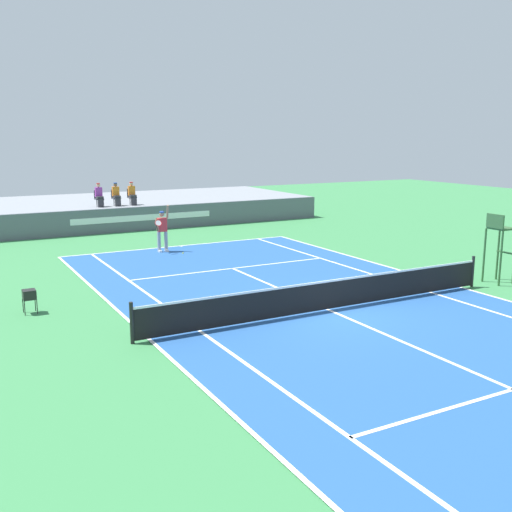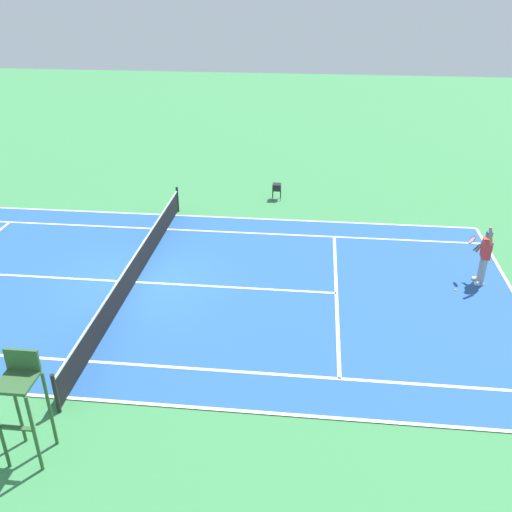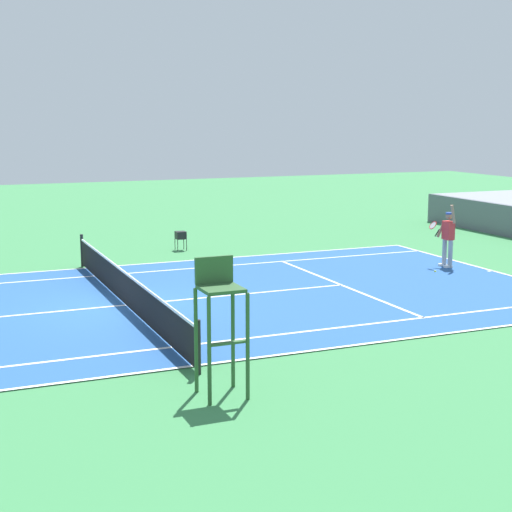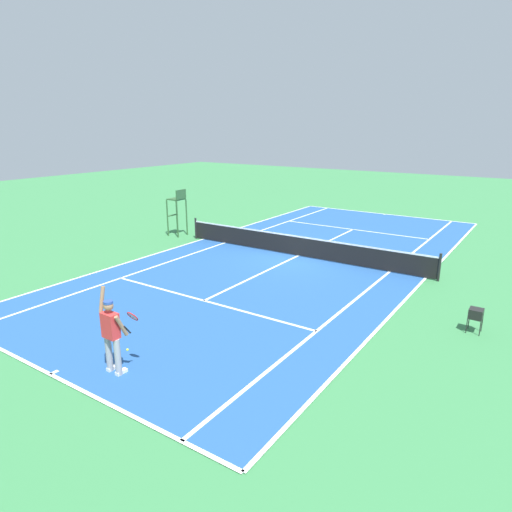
{
  "view_description": "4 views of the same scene",
  "coord_description": "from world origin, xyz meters",
  "px_view_note": "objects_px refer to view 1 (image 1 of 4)",
  "views": [
    {
      "loc": [
        -9.98,
        -13.83,
        5.07
      ],
      "look_at": [
        -0.35,
        3.85,
        1.0
      ],
      "focal_mm": 41.9,
      "sensor_mm": 36.0,
      "label": 1
    },
    {
      "loc": [
        15.23,
        5.52,
        9.09
      ],
      "look_at": [
        -0.35,
        3.85,
        1.0
      ],
      "focal_mm": 39.62,
      "sensor_mm": 36.0,
      "label": 2
    },
    {
      "loc": [
        19.53,
        -4.54,
        4.83
      ],
      "look_at": [
        -0.35,
        3.85,
        1.0
      ],
      "focal_mm": 54.77,
      "sensor_mm": 36.0,
      "label": 3
    },
    {
      "loc": [
        -9.08,
        16.86,
        5.54
      ],
      "look_at": [
        -0.35,
        3.85,
        1.0
      ],
      "focal_mm": 31.4,
      "sensor_mm": 36.0,
      "label": 4
    }
  ],
  "objects_px": {
    "spectator_seated_2": "(132,194)",
    "umpire_chair": "(499,239)",
    "spectator_seated_1": "(116,195)",
    "tennis_player": "(162,230)",
    "tennis_ball": "(183,253)",
    "ball_hopper": "(29,294)",
    "spectator_seated_0": "(99,195)"
  },
  "relations": [
    {
      "from": "spectator_seated_2",
      "to": "tennis_player",
      "type": "distance_m",
      "value": 7.55
    },
    {
      "from": "spectator_seated_1",
      "to": "ball_hopper",
      "type": "relative_size",
      "value": 1.81
    },
    {
      "from": "spectator_seated_0",
      "to": "tennis_ball",
      "type": "height_order",
      "value": "spectator_seated_0"
    },
    {
      "from": "spectator_seated_0",
      "to": "spectator_seated_1",
      "type": "height_order",
      "value": "same"
    },
    {
      "from": "spectator_seated_0",
      "to": "ball_hopper",
      "type": "bearing_deg",
      "value": -111.6
    },
    {
      "from": "spectator_seated_2",
      "to": "ball_hopper",
      "type": "bearing_deg",
      "value": -117.56
    },
    {
      "from": "spectator_seated_0",
      "to": "ball_hopper",
      "type": "height_order",
      "value": "spectator_seated_0"
    },
    {
      "from": "spectator_seated_2",
      "to": "tennis_ball",
      "type": "xyz_separation_m",
      "value": [
        -0.35,
        -8.31,
        -1.88
      ]
    },
    {
      "from": "spectator_seated_2",
      "to": "tennis_player",
      "type": "xyz_separation_m",
      "value": [
        -0.96,
        -7.43,
        -0.92
      ]
    },
    {
      "from": "tennis_ball",
      "to": "ball_hopper",
      "type": "relative_size",
      "value": 0.1
    },
    {
      "from": "tennis_ball",
      "to": "umpire_chair",
      "type": "relative_size",
      "value": 0.03
    },
    {
      "from": "tennis_ball",
      "to": "ball_hopper",
      "type": "height_order",
      "value": "ball_hopper"
    },
    {
      "from": "spectator_seated_0",
      "to": "umpire_chair",
      "type": "xyz_separation_m",
      "value": [
        9.19,
        -18.41,
        -0.36
      ]
    },
    {
      "from": "umpire_chair",
      "to": "spectator_seated_0",
      "type": "bearing_deg",
      "value": 116.53
    },
    {
      "from": "tennis_player",
      "to": "tennis_ball",
      "type": "height_order",
      "value": "tennis_player"
    },
    {
      "from": "spectator_seated_2",
      "to": "ball_hopper",
      "type": "relative_size",
      "value": 1.81
    },
    {
      "from": "spectator_seated_0",
      "to": "spectator_seated_2",
      "type": "distance_m",
      "value": 1.82
    },
    {
      "from": "spectator_seated_2",
      "to": "ball_hopper",
      "type": "distance_m",
      "value": 16.36
    },
    {
      "from": "spectator_seated_2",
      "to": "tennis_ball",
      "type": "relative_size",
      "value": 18.6
    },
    {
      "from": "tennis_ball",
      "to": "ball_hopper",
      "type": "bearing_deg",
      "value": -139.47
    },
    {
      "from": "spectator_seated_0",
      "to": "ball_hopper",
      "type": "distance_m",
      "value": 15.61
    },
    {
      "from": "tennis_player",
      "to": "ball_hopper",
      "type": "relative_size",
      "value": 2.98
    },
    {
      "from": "spectator_seated_2",
      "to": "umpire_chair",
      "type": "relative_size",
      "value": 0.52
    },
    {
      "from": "spectator_seated_2",
      "to": "umpire_chair",
      "type": "bearing_deg",
      "value": -68.18
    },
    {
      "from": "tennis_player",
      "to": "umpire_chair",
      "type": "height_order",
      "value": "umpire_chair"
    },
    {
      "from": "spectator_seated_0",
      "to": "tennis_ball",
      "type": "relative_size",
      "value": 18.6
    },
    {
      "from": "spectator_seated_1",
      "to": "tennis_player",
      "type": "relative_size",
      "value": 0.61
    },
    {
      "from": "spectator_seated_0",
      "to": "spectator_seated_2",
      "type": "xyz_separation_m",
      "value": [
        1.82,
        0.0,
        0.0
      ]
    },
    {
      "from": "umpire_chair",
      "to": "ball_hopper",
      "type": "relative_size",
      "value": 3.49
    },
    {
      "from": "spectator_seated_1",
      "to": "spectator_seated_2",
      "type": "height_order",
      "value": "same"
    },
    {
      "from": "spectator_seated_1",
      "to": "ball_hopper",
      "type": "distance_m",
      "value": 15.97
    },
    {
      "from": "spectator_seated_0",
      "to": "spectator_seated_1",
      "type": "bearing_deg",
      "value": 0.0
    }
  ]
}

